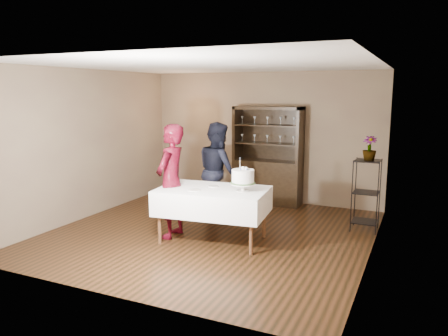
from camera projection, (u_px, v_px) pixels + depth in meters
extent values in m
plane|color=black|center=(211.00, 233.00, 7.19)|extent=(5.00, 5.00, 0.00)
plane|color=silver|center=(210.00, 65.00, 6.73)|extent=(5.00, 5.00, 0.00)
cube|color=brown|center=(263.00, 137.00, 9.20)|extent=(5.00, 0.02, 2.70)
cube|color=brown|center=(88.00, 144.00, 7.98)|extent=(0.02, 5.00, 2.70)
cube|color=brown|center=(375.00, 162.00, 5.93)|extent=(0.02, 5.00, 2.70)
cube|color=black|center=(267.00, 182.00, 9.04)|extent=(1.40, 0.48, 0.90)
cube|color=black|center=(272.00, 133.00, 9.06)|extent=(1.40, 0.03, 1.10)
cube|color=black|center=(269.00, 108.00, 8.78)|extent=(1.40, 0.48, 0.06)
cube|color=black|center=(268.00, 143.00, 8.90)|extent=(1.28, 0.42, 0.02)
cube|color=black|center=(268.00, 125.00, 8.84)|extent=(1.28, 0.42, 0.02)
cylinder|color=black|center=(352.00, 197.00, 7.13)|extent=(0.02, 0.02, 1.20)
cylinder|color=black|center=(377.00, 199.00, 6.97)|extent=(0.02, 0.02, 1.20)
cylinder|color=black|center=(355.00, 192.00, 7.49)|extent=(0.02, 0.02, 1.20)
cylinder|color=black|center=(380.00, 194.00, 7.32)|extent=(0.02, 0.02, 1.20)
cube|color=black|center=(364.00, 221.00, 7.31)|extent=(0.40, 0.40, 0.02)
cube|color=black|center=(366.00, 192.00, 7.22)|extent=(0.40, 0.40, 0.01)
cube|color=black|center=(368.00, 161.00, 7.13)|extent=(0.40, 0.40, 0.02)
cube|color=white|center=(213.00, 201.00, 6.70)|extent=(1.76, 1.19, 0.38)
cylinder|color=#53331E|center=(159.00, 219.00, 6.60)|extent=(0.06, 0.06, 0.79)
cylinder|color=#53331E|center=(251.00, 228.00, 6.15)|extent=(0.06, 0.06, 0.79)
cylinder|color=#53331E|center=(181.00, 206.00, 7.34)|extent=(0.06, 0.06, 0.79)
cylinder|color=#53331E|center=(264.00, 213.00, 6.90)|extent=(0.06, 0.06, 0.79)
imported|color=#32040D|center=(171.00, 181.00, 6.87)|extent=(0.47, 0.68, 1.81)
imported|color=black|center=(218.00, 171.00, 7.88)|extent=(1.07, 1.08, 1.77)
cylinder|color=silver|center=(243.00, 191.00, 6.50)|extent=(0.21, 0.21, 0.01)
cylinder|color=silver|center=(243.00, 188.00, 6.49)|extent=(0.05, 0.05, 0.10)
cylinder|color=silver|center=(243.00, 184.00, 6.48)|extent=(0.37, 0.37, 0.02)
cylinder|color=#3B602D|center=(243.00, 183.00, 6.48)|extent=(0.36, 0.36, 0.02)
cylinder|color=white|center=(243.00, 177.00, 6.47)|extent=(0.36, 0.36, 0.21)
sphere|color=#5361B2|center=(245.00, 169.00, 6.43)|extent=(0.02, 0.02, 0.02)
cube|color=white|center=(240.00, 165.00, 6.43)|extent=(0.02, 0.02, 0.14)
cube|color=black|center=(240.00, 159.00, 6.42)|extent=(0.03, 0.02, 0.05)
cylinder|color=silver|center=(194.00, 190.00, 6.55)|extent=(0.25, 0.25, 0.01)
cylinder|color=silver|center=(213.00, 186.00, 6.80)|extent=(0.18, 0.18, 0.01)
imported|color=#3B602D|center=(370.00, 148.00, 7.07)|extent=(0.24, 0.24, 0.40)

